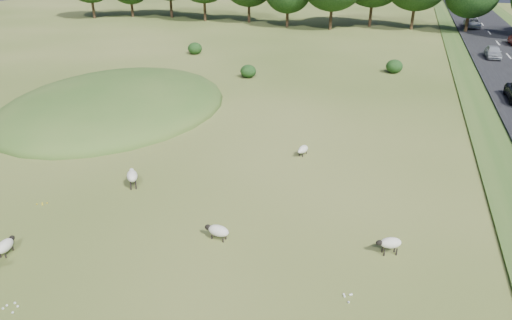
{
  "coord_description": "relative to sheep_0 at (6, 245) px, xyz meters",
  "views": [
    {
      "loc": [
        8.7,
        -16.91,
        11.32
      ],
      "look_at": [
        2.0,
        4.0,
        1.0
      ],
      "focal_mm": 32.0,
      "sensor_mm": 36.0,
      "label": 1
    }
  ],
  "objects": [
    {
      "name": "ground",
      "position": [
        5.55,
        25.57,
        -0.39
      ],
      "size": [
        160.0,
        160.0,
        0.0
      ],
      "primitive_type": "plane",
      "color": "#384F18",
      "rests_on": "ground"
    },
    {
      "name": "mound",
      "position": [
        -6.45,
        17.57,
        -0.39
      ],
      "size": [
        16.0,
        20.0,
        4.0
      ],
      "primitive_type": "ellipsoid",
      "color": "#33561E",
      "rests_on": "ground"
    },
    {
      "name": "shrubs",
      "position": [
        1.82,
        33.97,
        0.26
      ],
      "size": [
        23.86,
        9.51,
        1.33
      ],
      "color": "black",
      "rests_on": "ground"
    },
    {
      "name": "sheep_0",
      "position": [
        0.0,
        0.0,
        0.0
      ],
      "size": [
        0.65,
        1.11,
        0.62
      ],
      "rotation": [
        0.0,
        0.0,
        1.8
      ],
      "color": "beige",
      "rests_on": "ground"
    },
    {
      "name": "sheep_1",
      "position": [
        1.81,
        6.57,
        0.23
      ],
      "size": [
        1.01,
        1.23,
        0.89
      ],
      "rotation": [
        0.0,
        0.0,
        2.16
      ],
      "color": "beige",
      "rests_on": "ground"
    },
    {
      "name": "sheep_3",
      "position": [
        9.35,
        13.08,
        -0.01
      ],
      "size": [
        0.65,
        1.09,
        0.6
      ],
      "rotation": [
        0.0,
        0.0,
        4.48
      ],
      "color": "beige",
      "rests_on": "ground"
    },
    {
      "name": "sheep_4",
      "position": [
        7.77,
        3.56,
        0.03
      ],
      "size": [
        1.17,
        0.62,
        0.66
      ],
      "rotation": [
        0.0,
        0.0,
        3.01
      ],
      "color": "beige",
      "rests_on": "ground"
    },
    {
      "name": "sheep_5",
      "position": [
        14.75,
        4.69,
        0.14
      ],
      "size": [
        1.1,
        0.76,
        0.76
      ],
      "rotation": [
        0.0,
        0.0,
        3.53
      ],
      "color": "beige",
      "rests_on": "ground"
    },
    {
      "name": "car_2",
      "position": [
        27.45,
        92.79,
        0.62
      ],
      "size": [
        2.14,
        5.26,
        1.53
      ],
      "primitive_type": "imported",
      "rotation": [
        0.0,
        0.0,
        3.14
      ],
      "color": "black",
      "rests_on": "road"
    },
    {
      "name": "car_5",
      "position": [
        23.65,
        44.1,
        0.51
      ],
      "size": [
        1.53,
        3.8,
        1.29
      ],
      "primitive_type": "imported",
      "color": "#ABAFB3",
      "rests_on": "road"
    },
    {
      "name": "car_7",
      "position": [
        23.65,
        65.67,
        0.52
      ],
      "size": [
        2.2,
        4.77,
        1.33
      ],
      "primitive_type": "imported",
      "color": "#ADB0B5",
      "rests_on": "road"
    }
  ]
}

